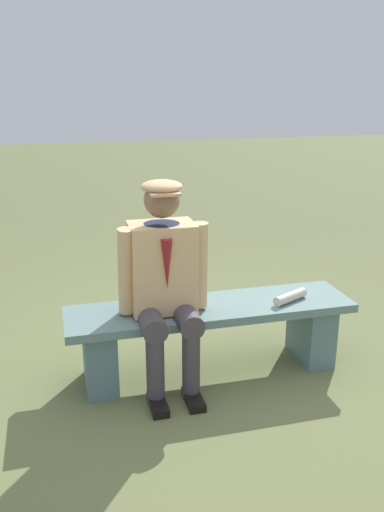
% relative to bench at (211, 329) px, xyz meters
% --- Properties ---
extents(ground_plane, '(30.00, 30.00, 0.00)m').
position_rel_bench_xyz_m(ground_plane, '(0.00, 0.00, -0.32)').
color(ground_plane, '#666D41').
extents(bench, '(1.88, 0.47, 0.48)m').
position_rel_bench_xyz_m(bench, '(0.00, 0.00, 0.00)').
color(bench, slate).
rests_on(bench, ground).
extents(seated_man, '(0.57, 0.60, 1.32)m').
position_rel_bench_xyz_m(seated_man, '(0.32, 0.06, 0.42)').
color(seated_man, '#D8AD7B').
rests_on(seated_man, ground).
extents(rolled_magazine, '(0.27, 0.18, 0.06)m').
position_rel_bench_xyz_m(rolled_magazine, '(-0.53, 0.07, 0.20)').
color(rolled_magazine, beige).
rests_on(rolled_magazine, bench).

